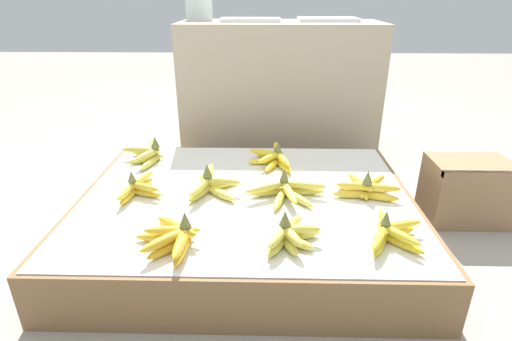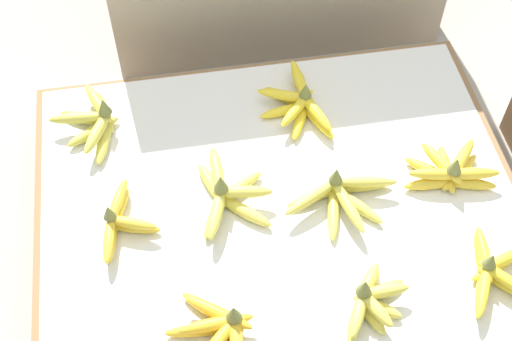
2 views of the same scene
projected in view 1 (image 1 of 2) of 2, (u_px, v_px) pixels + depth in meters
ground_plane at (247, 237)px, 1.50m from camera, size 10.00×10.00×0.00m
display_platform at (247, 216)px, 1.46m from camera, size 1.17×0.94×0.18m
back_vendor_table at (279, 92)px, 2.13m from camera, size 1.01×0.41×0.71m
wooden_crate at (466, 190)px, 1.58m from camera, size 0.30×0.21×0.25m
banana_bunch_front_midleft at (174, 237)px, 1.12m from camera, size 0.19×0.24×0.10m
banana_bunch_front_midright at (290, 235)px, 1.13m from camera, size 0.17×0.18×0.10m
banana_bunch_front_right at (390, 232)px, 1.14m from camera, size 0.19×0.23×0.09m
banana_bunch_middle_left at (138, 188)px, 1.40m from camera, size 0.14×0.23×0.09m
banana_bunch_middle_midleft at (211, 184)px, 1.43m from camera, size 0.19×0.27×0.11m
banana_bunch_middle_midright at (287, 191)px, 1.38m from camera, size 0.29×0.18×0.10m
banana_bunch_middle_right at (366, 188)px, 1.40m from camera, size 0.23×0.16×0.10m
banana_bunch_back_left at (149, 154)px, 1.69m from camera, size 0.18×0.26×0.11m
banana_bunch_back_midright at (274, 157)px, 1.66m from camera, size 0.19×0.27×0.10m
glass_jar at (199, 4)px, 2.07m from camera, size 0.15×0.15×0.16m
foam_tray_white at (250, 20)px, 1.97m from camera, size 0.29×0.14×0.02m
foam_tray_dark at (328, 19)px, 2.00m from camera, size 0.29×0.19×0.02m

